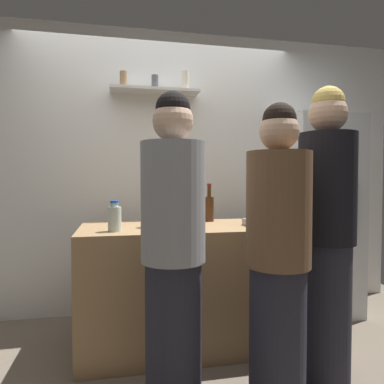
# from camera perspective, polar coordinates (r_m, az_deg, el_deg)

# --- Properties ---
(ground_plane) EXTENTS (5.28, 5.28, 0.00)m
(ground_plane) POSITION_cam_1_polar(r_m,az_deg,el_deg) (2.46, -1.53, -27.97)
(ground_plane) COLOR #726656
(back_wall_assembly) EXTENTS (4.80, 0.32, 2.60)m
(back_wall_assembly) POSITION_cam_1_polar(r_m,az_deg,el_deg) (3.36, -5.37, 3.33)
(back_wall_assembly) COLOR white
(back_wall_assembly) RESTS_ON ground
(refrigerator) EXTENTS (0.63, 0.60, 1.79)m
(refrigerator) POSITION_cam_1_polar(r_m,az_deg,el_deg) (3.46, 19.61, -3.56)
(refrigerator) COLOR silver
(refrigerator) RESTS_ON ground
(counter) EXTENTS (1.63, 0.75, 0.88)m
(counter) POSITION_cam_1_polar(r_m,az_deg,el_deg) (2.74, 0.00, -14.63)
(counter) COLOR #9E7A51
(counter) RESTS_ON ground
(baking_pan) EXTENTS (0.34, 0.24, 0.05)m
(baking_pan) POSITION_cam_1_polar(r_m,az_deg,el_deg) (2.68, 12.36, -4.84)
(baking_pan) COLOR gray
(baking_pan) RESTS_ON counter
(utensil_holder) EXTENTS (0.11, 0.11, 0.22)m
(utensil_holder) POSITION_cam_1_polar(r_m,az_deg,el_deg) (2.56, -6.54, -4.22)
(utensil_holder) COLOR #B2B2B7
(utensil_holder) RESTS_ON counter
(wine_bottle_amber_glass) EXTENTS (0.08, 0.08, 0.31)m
(wine_bottle_amber_glass) POSITION_cam_1_polar(r_m,az_deg,el_deg) (2.90, 2.78, -2.51)
(wine_bottle_amber_glass) COLOR #472814
(wine_bottle_amber_glass) RESTS_ON counter
(wine_bottle_dark_glass) EXTENTS (0.07, 0.07, 0.32)m
(wine_bottle_dark_glass) POSITION_cam_1_polar(r_m,az_deg,el_deg) (2.77, -1.92, -2.50)
(wine_bottle_dark_glass) COLOR black
(wine_bottle_dark_glass) RESTS_ON counter
(wine_bottle_pale_glass) EXTENTS (0.07, 0.07, 0.34)m
(wine_bottle_pale_glass) POSITION_cam_1_polar(r_m,az_deg,el_deg) (2.42, 0.36, -3.13)
(wine_bottle_pale_glass) COLOR #B2BFB2
(wine_bottle_pale_glass) RESTS_ON counter
(wine_bottle_green_glass) EXTENTS (0.07, 0.07, 0.29)m
(wine_bottle_green_glass) POSITION_cam_1_polar(r_m,az_deg,el_deg) (3.11, 12.63, -2.35)
(wine_bottle_green_glass) COLOR #19471E
(wine_bottle_green_glass) RESTS_ON counter
(water_bottle_plastic) EXTENTS (0.09, 0.09, 0.21)m
(water_bottle_plastic) POSITION_cam_1_polar(r_m,az_deg,el_deg) (2.40, -12.35, -4.09)
(water_bottle_plastic) COLOR silver
(water_bottle_plastic) RESTS_ON counter
(person_grey_hoodie) EXTENTS (0.34, 0.34, 1.69)m
(person_grey_hoodie) POSITION_cam_1_polar(r_m,az_deg,el_deg) (1.90, -3.04, -9.86)
(person_grey_hoodie) COLOR #262633
(person_grey_hoodie) RESTS_ON ground
(person_brown_jacket) EXTENTS (0.34, 0.34, 1.63)m
(person_brown_jacket) POSITION_cam_1_polar(r_m,az_deg,el_deg) (1.96, 13.68, -10.52)
(person_brown_jacket) COLOR #262633
(person_brown_jacket) RESTS_ON ground
(person_blonde) EXTENTS (0.34, 0.34, 1.79)m
(person_blonde) POSITION_cam_1_polar(r_m,az_deg,el_deg) (2.31, 20.81, -6.40)
(person_blonde) COLOR #262633
(person_blonde) RESTS_ON ground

